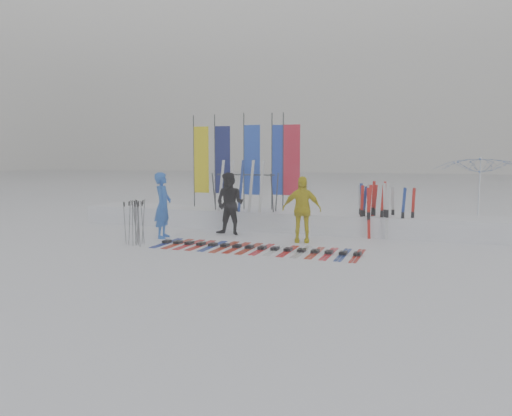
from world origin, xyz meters
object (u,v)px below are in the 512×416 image
at_px(ski_row, 256,248).
at_px(person_yellow, 302,209).
at_px(tent_canopy, 480,195).
at_px(ski_rack, 245,187).
at_px(person_black, 230,204).
at_px(person_blue, 163,205).

bearing_deg(ski_row, person_yellow, 60.64).
height_order(tent_canopy, ski_rack, tent_canopy).
xyz_separation_m(person_black, ski_row, (1.55, -1.96, -0.91)).
distance_m(person_black, ski_row, 2.66).
bearing_deg(person_black, ski_rack, 93.83).
bearing_deg(person_black, tent_canopy, 23.57).
distance_m(person_blue, tent_canopy, 9.43).
relative_size(person_yellow, ski_rack, 0.90).
bearing_deg(person_blue, ski_rack, -46.41).
bearing_deg(tent_canopy, person_blue, -157.77).
height_order(person_blue, person_yellow, person_blue).
relative_size(person_black, ski_row, 0.35).
height_order(person_blue, ski_row, person_blue).
height_order(tent_canopy, ski_row, tent_canopy).
relative_size(tent_canopy, ski_rack, 1.33).
relative_size(person_blue, person_yellow, 1.05).
height_order(person_yellow, ski_rack, ski_rack).
distance_m(person_blue, person_black, 2.01).
xyz_separation_m(person_blue, person_black, (1.61, 1.19, -0.01)).
xyz_separation_m(person_black, ski_rack, (0.03, 1.23, 0.44)).
distance_m(person_black, ski_rack, 1.31).
distance_m(ski_row, ski_rack, 3.79).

